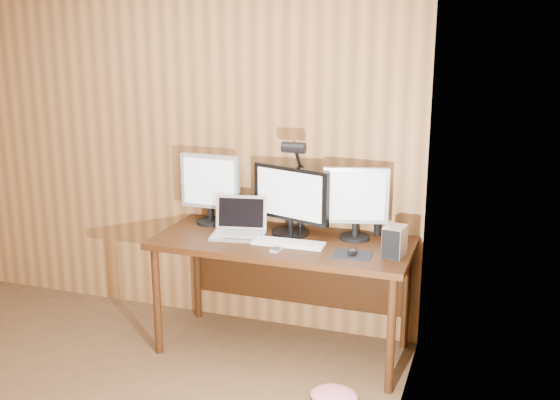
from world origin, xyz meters
The scene contains 13 objects.
desk centered at (0.93, 1.70, 0.63)m, with size 1.60×0.70×0.75m.
monitor_center centered at (0.94, 1.77, 0.98)m, with size 0.54×0.24×0.44m.
monitor_left centered at (0.36, 1.82, 1.00)m, with size 0.42×0.20×0.47m.
monitor_right centered at (1.35, 1.80, 0.99)m, with size 0.40×0.19×0.45m.
laptop centered at (0.63, 1.65, 0.81)m, with size 0.37×0.31×0.24m.
keyboard centered at (0.99, 1.56, 0.76)m, with size 0.44×0.14×0.02m.
mousepad centered at (1.40, 1.50, 0.75)m, with size 0.22×0.18×0.00m, color black.
mouse centered at (1.40, 1.50, 0.77)m, with size 0.06×0.10×0.03m, color black.
hard_drive centered at (1.63, 1.56, 0.84)m, with size 0.13×0.17×0.18m.
phone centered at (0.96, 1.43, 0.76)m, with size 0.06×0.10×0.01m.
speaker centered at (1.47, 1.93, 0.80)m, with size 0.05×0.05×0.11m, color black.
desk_lamp centered at (0.97, 1.80, 1.15)m, with size 0.15×0.21×0.64m.
fabric_pile centered at (1.40, 1.13, 0.04)m, with size 0.27×0.22×0.09m, color #CA626F, non-canonical shape.
Camera 1 is at (2.16, -2.04, 2.03)m, focal length 42.00 mm.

